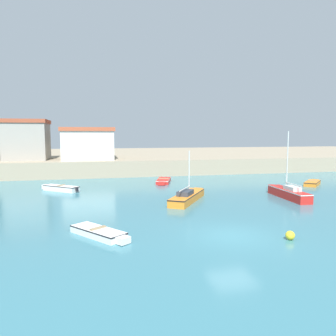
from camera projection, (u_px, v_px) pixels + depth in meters
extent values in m
plane|color=teal|center=(233.00, 236.00, 17.75)|extent=(200.00, 200.00, 0.00)
cube|color=gray|center=(133.00, 158.00, 61.77)|extent=(120.00, 40.00, 2.10)
cube|color=white|center=(61.00, 188.00, 31.79)|extent=(3.56, 3.22, 0.53)
cube|color=white|center=(46.00, 187.00, 32.76)|extent=(0.71, 0.72, 0.45)
cube|color=black|center=(61.00, 186.00, 31.76)|extent=(3.59, 3.25, 0.07)
cube|color=#997F5B|center=(61.00, 185.00, 31.76)|extent=(0.71, 0.79, 0.08)
cube|color=black|center=(77.00, 189.00, 30.86)|extent=(0.28, 0.28, 0.36)
cube|color=orange|center=(187.00, 197.00, 26.94)|extent=(4.40, 5.80, 0.63)
cube|color=orange|center=(198.00, 191.00, 30.04)|extent=(0.95, 0.91, 0.54)
cube|color=black|center=(187.00, 194.00, 26.91)|extent=(4.45, 5.86, 0.07)
cylinder|color=silver|center=(189.00, 172.00, 27.15)|extent=(0.10, 0.10, 3.52)
cylinder|color=silver|center=(185.00, 189.00, 26.14)|extent=(1.54, 2.33, 0.08)
cube|color=#333842|center=(185.00, 193.00, 26.32)|extent=(1.77, 2.03, 0.36)
cube|color=white|center=(98.00, 232.00, 17.71)|extent=(3.03, 3.50, 0.40)
cube|color=white|center=(123.00, 240.00, 16.41)|extent=(0.81, 0.79, 0.34)
cube|color=black|center=(98.00, 229.00, 17.69)|extent=(3.06, 3.54, 0.07)
cube|color=#997F5B|center=(98.00, 228.00, 17.68)|extent=(0.90, 0.74, 0.08)
cube|color=red|center=(289.00, 194.00, 28.19)|extent=(1.42, 5.52, 0.78)
cube|color=red|center=(272.00, 188.00, 31.11)|extent=(0.63, 0.53, 0.66)
cube|color=white|center=(289.00, 190.00, 28.15)|extent=(1.43, 5.57, 0.07)
cylinder|color=silver|center=(287.00, 160.00, 28.29)|extent=(0.10, 0.10, 4.99)
cylinder|color=silver|center=(293.00, 184.00, 27.42)|extent=(0.22, 2.46, 0.08)
cube|color=silver|center=(292.00, 188.00, 27.59)|extent=(0.87, 1.68, 0.36)
cube|color=red|center=(164.00, 181.00, 37.54)|extent=(2.46, 4.04, 0.41)
cube|color=red|center=(162.00, 184.00, 35.35)|extent=(0.91, 0.82, 0.35)
cube|color=white|center=(164.00, 179.00, 37.53)|extent=(2.49, 4.08, 0.07)
cube|color=#997F5B|center=(164.00, 179.00, 37.52)|extent=(1.18, 0.54, 0.08)
cube|color=orange|center=(312.00, 183.00, 35.52)|extent=(3.21, 3.19, 0.44)
cube|color=orange|center=(315.00, 181.00, 37.14)|extent=(0.86, 0.86, 0.37)
cube|color=black|center=(312.00, 182.00, 35.50)|extent=(3.24, 3.22, 0.07)
cube|color=#997F5B|center=(312.00, 181.00, 35.50)|extent=(0.87, 0.88, 0.08)
sphere|color=yellow|center=(290.00, 235.00, 17.06)|extent=(0.48, 0.48, 0.48)
cube|color=gray|center=(27.00, 142.00, 44.00)|extent=(5.35, 5.84, 4.86)
cube|color=#9E472D|center=(26.00, 122.00, 43.73)|extent=(5.61, 6.13, 0.50)
cube|color=silver|center=(88.00, 145.00, 45.11)|extent=(6.68, 6.96, 3.82)
cube|color=#B25133|center=(88.00, 129.00, 44.89)|extent=(7.02, 7.30, 0.50)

